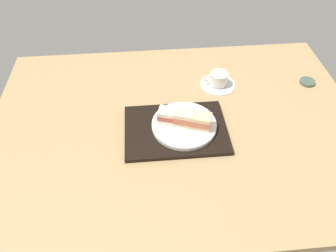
# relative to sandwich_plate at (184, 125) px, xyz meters

# --- Properties ---
(ground_plane) EXTENTS (1.40, 1.00, 0.03)m
(ground_plane) POSITION_rel_sandwich_plate_xyz_m (-0.02, 0.03, -0.04)
(ground_plane) COLOR tan
(serving_tray) EXTENTS (0.37, 0.26, 0.02)m
(serving_tray) POSITION_rel_sandwich_plate_xyz_m (-0.03, -0.01, -0.02)
(serving_tray) COLOR black
(serving_tray) RESTS_ON ground_plane
(sandwich_plate) EXTENTS (0.23, 0.23, 0.01)m
(sandwich_plate) POSITION_rel_sandwich_plate_xyz_m (0.00, 0.00, 0.00)
(sandwich_plate) COLOR white
(sandwich_plate) RESTS_ON serving_tray
(sandwich_near) EXTENTS (0.08, 0.07, 0.05)m
(sandwich_near) POSITION_rel_sandwich_plate_xyz_m (-0.05, 0.02, 0.03)
(sandwich_near) COLOR #EFE5C1
(sandwich_near) RESTS_ON sandwich_plate
(sandwich_middle) EXTENTS (0.09, 0.07, 0.06)m
(sandwich_middle) POSITION_rel_sandwich_plate_xyz_m (-0.00, 0.00, 0.04)
(sandwich_middle) COLOR beige
(sandwich_middle) RESTS_ON sandwich_plate
(sandwich_far) EXTENTS (0.08, 0.07, 0.05)m
(sandwich_far) POSITION_rel_sandwich_plate_xyz_m (0.05, -0.02, 0.03)
(sandwich_far) COLOR beige
(sandwich_far) RESTS_ON sandwich_plate
(coffee_cup) EXTENTS (0.15, 0.15, 0.06)m
(coffee_cup) POSITION_rel_sandwich_plate_xyz_m (0.18, 0.24, 0.00)
(coffee_cup) COLOR white
(coffee_cup) RESTS_ON ground_plane
(small_sauce_dish) EXTENTS (0.06, 0.06, 0.01)m
(small_sauce_dish) POSITION_rel_sandwich_plate_xyz_m (0.56, 0.22, -0.02)
(small_sauce_dish) COLOR #4C6051
(small_sauce_dish) RESTS_ON ground_plane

